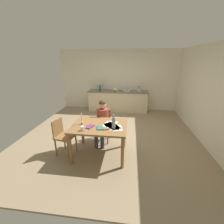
# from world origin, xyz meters

# --- Properties ---
(ground_plane) EXTENTS (5.20, 5.20, 0.04)m
(ground_plane) POSITION_xyz_m (0.00, 0.00, -0.02)
(ground_plane) COLOR #937F60
(wall_back) EXTENTS (5.20, 0.12, 2.60)m
(wall_back) POSITION_xyz_m (0.00, 2.60, 1.30)
(wall_back) COLOR silver
(wall_back) RESTS_ON ground
(wall_right) EXTENTS (0.12, 5.20, 2.60)m
(wall_right) POSITION_xyz_m (2.60, 0.00, 1.30)
(wall_right) COLOR silver
(wall_right) RESTS_ON ground
(kitchen_counter) EXTENTS (2.55, 0.64, 0.90)m
(kitchen_counter) POSITION_xyz_m (0.00, 2.24, 0.45)
(kitchen_counter) COLOR beige
(kitchen_counter) RESTS_ON ground
(dining_table) EXTENTS (1.24, 0.96, 0.78)m
(dining_table) POSITION_xyz_m (-0.13, -1.04, 0.67)
(dining_table) COLOR olive
(dining_table) RESTS_ON ground
(chair_at_table) EXTENTS (0.43, 0.43, 0.87)m
(chair_at_table) POSITION_xyz_m (-0.17, -0.32, 0.49)
(chair_at_table) COLOR olive
(chair_at_table) RESTS_ON ground
(person_seated) EXTENTS (0.35, 0.61, 1.19)m
(person_seated) POSITION_xyz_m (-0.18, -0.47, 0.68)
(person_seated) COLOR brown
(person_seated) RESTS_ON ground
(chair_side_empty) EXTENTS (0.47, 0.47, 0.87)m
(chair_side_empty) POSITION_xyz_m (-1.01, -1.10, 0.49)
(chair_side_empty) COLOR olive
(chair_side_empty) RESTS_ON ground
(coffee_mug) EXTENTS (0.11, 0.07, 0.09)m
(coffee_mug) POSITION_xyz_m (-0.42, -1.36, 0.82)
(coffee_mug) COLOR white
(coffee_mug) RESTS_ON dining_table
(candlestick) EXTENTS (0.06, 0.06, 0.27)m
(candlestick) POSITION_xyz_m (-0.53, -1.04, 0.85)
(candlestick) COLOR gold
(candlestick) RESTS_ON dining_table
(book_magazine) EXTENTS (0.20, 0.24, 0.02)m
(book_magazine) POSITION_xyz_m (-0.32, -1.18, 0.79)
(book_magazine) COLOR #713261
(book_magazine) RESTS_ON dining_table
(book_cookery) EXTENTS (0.18, 0.22, 0.02)m
(book_cookery) POSITION_xyz_m (-0.08, -1.21, 0.79)
(book_cookery) COLOR #337162
(book_cookery) RESTS_ON dining_table
(paper_letter) EXTENTS (0.28, 0.34, 0.00)m
(paper_letter) POSITION_xyz_m (0.19, -1.12, 0.78)
(paper_letter) COLOR white
(paper_letter) RESTS_ON dining_table
(paper_bill) EXTENTS (0.27, 0.33, 0.00)m
(paper_bill) POSITION_xyz_m (0.28, -1.14, 0.78)
(paper_bill) COLOR white
(paper_bill) RESTS_ON dining_table
(paper_envelope) EXTENTS (0.29, 0.34, 0.00)m
(paper_envelope) POSITION_xyz_m (0.06, -0.99, 0.78)
(paper_envelope) COLOR white
(paper_envelope) RESTS_ON dining_table
(paper_receipt) EXTENTS (0.34, 0.36, 0.00)m
(paper_receipt) POSITION_xyz_m (0.10, -1.04, 0.78)
(paper_receipt) COLOR white
(paper_receipt) RESTS_ON dining_table
(paper_notice) EXTENTS (0.34, 0.36, 0.00)m
(paper_notice) POSITION_xyz_m (0.21, -1.10, 0.78)
(paper_notice) COLOR white
(paper_notice) RESTS_ON dining_table
(paper_flyer) EXTENTS (0.24, 0.32, 0.00)m
(paper_flyer) POSITION_xyz_m (0.15, -0.94, 0.78)
(paper_flyer) COLOR white
(paper_flyer) RESTS_ON dining_table
(wine_bottle_on_table) EXTENTS (0.08, 0.08, 0.32)m
(wine_bottle_on_table) POSITION_xyz_m (0.21, -1.17, 0.91)
(wine_bottle_on_table) COLOR #8C999E
(wine_bottle_on_table) RESTS_ON dining_table
(sink_unit) EXTENTS (0.36, 0.36, 0.24)m
(sink_unit) POSITION_xyz_m (0.38, 2.24, 0.92)
(sink_unit) COLOR #B2B7BC
(sink_unit) RESTS_ON kitchen_counter
(bottle_oil) EXTENTS (0.06, 0.06, 0.27)m
(bottle_oil) POSITION_xyz_m (-0.88, 2.16, 1.01)
(bottle_oil) COLOR #8C999E
(bottle_oil) RESTS_ON kitchen_counter
(bottle_vinegar) EXTENTS (0.06, 0.06, 0.28)m
(bottle_vinegar) POSITION_xyz_m (-0.77, 2.14, 1.02)
(bottle_vinegar) COLOR #194C23
(bottle_vinegar) RESTS_ON kitchen_counter
(bottle_wine_red) EXTENTS (0.08, 0.08, 0.31)m
(bottle_wine_red) POSITION_xyz_m (-0.66, 2.19, 1.03)
(bottle_wine_red) COLOR #8C999E
(bottle_wine_red) RESTS_ON kitchen_counter
(mixing_bowl) EXTENTS (0.24, 0.24, 0.11)m
(mixing_bowl) POSITION_xyz_m (-0.13, 2.23, 0.95)
(mixing_bowl) COLOR white
(mixing_bowl) RESTS_ON kitchen_counter
(stovetop_kettle) EXTENTS (0.18, 0.18, 0.22)m
(stovetop_kettle) POSITION_xyz_m (0.88, 2.24, 1.00)
(stovetop_kettle) COLOR #B7BABF
(stovetop_kettle) RESTS_ON kitchen_counter
(wine_glass_near_sink) EXTENTS (0.07, 0.07, 0.15)m
(wine_glass_near_sink) POSITION_xyz_m (0.05, 2.39, 1.01)
(wine_glass_near_sink) COLOR silver
(wine_glass_near_sink) RESTS_ON kitchen_counter
(wine_glass_by_kettle) EXTENTS (0.07, 0.07, 0.15)m
(wine_glass_by_kettle) POSITION_xyz_m (-0.05, 2.39, 1.01)
(wine_glass_by_kettle) COLOR silver
(wine_glass_by_kettle) RESTS_ON kitchen_counter
(wine_glass_back_left) EXTENTS (0.07, 0.07, 0.15)m
(wine_glass_back_left) POSITION_xyz_m (-0.13, 2.39, 1.01)
(wine_glass_back_left) COLOR silver
(wine_glass_back_left) RESTS_ON kitchen_counter
(teacup_on_counter) EXTENTS (0.13, 0.08, 0.11)m
(teacup_on_counter) POSITION_xyz_m (-0.02, 2.09, 0.96)
(teacup_on_counter) COLOR #F2CC4C
(teacup_on_counter) RESTS_ON kitchen_counter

